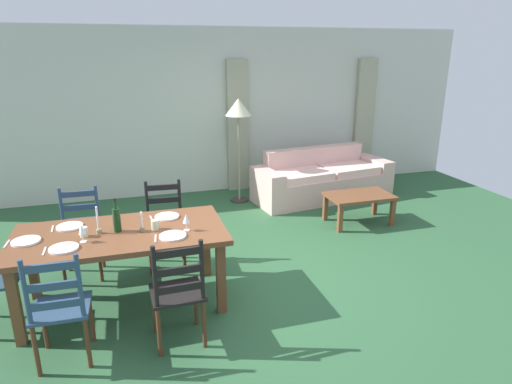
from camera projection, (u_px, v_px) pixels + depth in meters
name	position (u px, v px, depth m)	size (l,w,h in m)	color
ground_plane	(254.00, 279.00, 4.75)	(9.60, 9.60, 0.02)	#2B5633
wall_far	(198.00, 112.00, 7.34)	(9.60, 0.16, 2.70)	beige
curtain_panel_left	(238.00, 127.00, 7.46)	(0.35, 0.08, 2.20)	#A8A488
curtain_panel_right	(364.00, 121.00, 8.12)	(0.35, 0.08, 2.20)	#A8A488
dining_table	(121.00, 241.00, 4.06)	(1.90, 0.96, 0.75)	brown
dining_chair_near_left	(60.00, 308.00, 3.33)	(0.43, 0.41, 0.96)	navy
dining_chair_near_right	(178.00, 292.00, 3.55)	(0.43, 0.41, 0.96)	black
dining_chair_far_left	(81.00, 233.00, 4.70)	(0.43, 0.41, 0.96)	navy
dining_chair_far_right	(165.00, 225.00, 4.92)	(0.44, 0.42, 0.96)	black
dinner_plate_near_left	(64.00, 248.00, 3.68)	(0.24, 0.24, 0.02)	white
fork_near_left	(44.00, 251.00, 3.64)	(0.02, 0.17, 0.01)	silver
dinner_plate_near_right	(173.00, 236.00, 3.93)	(0.24, 0.24, 0.02)	white
fork_near_right	(156.00, 239.00, 3.89)	(0.02, 0.17, 0.01)	silver
dinner_plate_far_left	(70.00, 226.00, 4.14)	(0.24, 0.24, 0.02)	white
fork_far_left	(52.00, 229.00, 4.10)	(0.02, 0.17, 0.01)	silver
dinner_plate_far_right	(167.00, 217.00, 4.38)	(0.24, 0.24, 0.02)	white
fork_far_right	(152.00, 219.00, 4.34)	(0.02, 0.17, 0.01)	silver
dinner_plate_head_west	(26.00, 241.00, 3.82)	(0.24, 0.24, 0.02)	white
fork_head_west	(7.00, 244.00, 3.78)	(0.02, 0.17, 0.01)	silver
wine_bottle	(117.00, 219.00, 4.01)	(0.07, 0.07, 0.32)	#143819
wine_glass_near_left	(82.00, 230.00, 3.79)	(0.06, 0.06, 0.16)	white
wine_glass_near_right	(186.00, 219.00, 4.03)	(0.06, 0.06, 0.16)	white
coffee_cup_primary	(155.00, 225.00, 4.08)	(0.07, 0.07, 0.09)	beige
coffee_cup_secondary	(84.00, 232.00, 3.92)	(0.07, 0.07, 0.09)	beige
candle_tall	(98.00, 226.00, 3.98)	(0.05, 0.05, 0.26)	#998C66
candle_short	(142.00, 226.00, 4.04)	(0.05, 0.05, 0.19)	#998C66
couch	(321.00, 180.00, 7.28)	(2.37, 1.12, 0.80)	beige
coffee_table	(359.00, 199.00, 6.16)	(0.90, 0.56, 0.42)	brown
standing_lamp	(238.00, 114.00, 6.75)	(0.40, 0.40, 1.64)	#332D28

